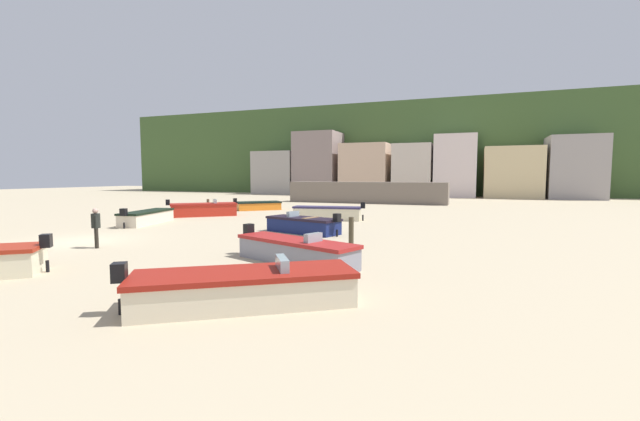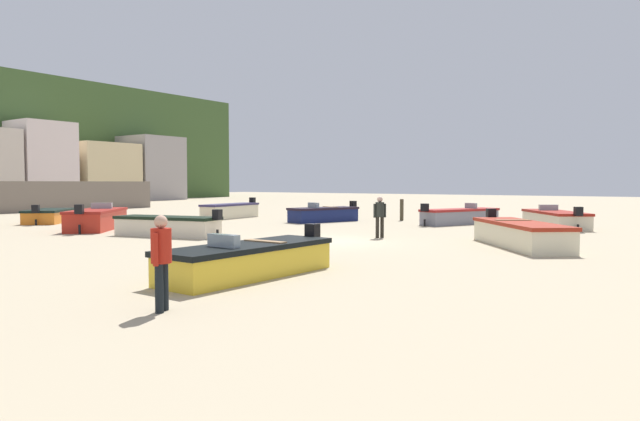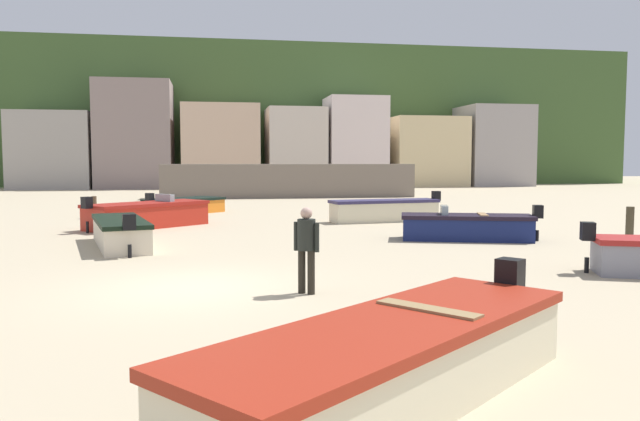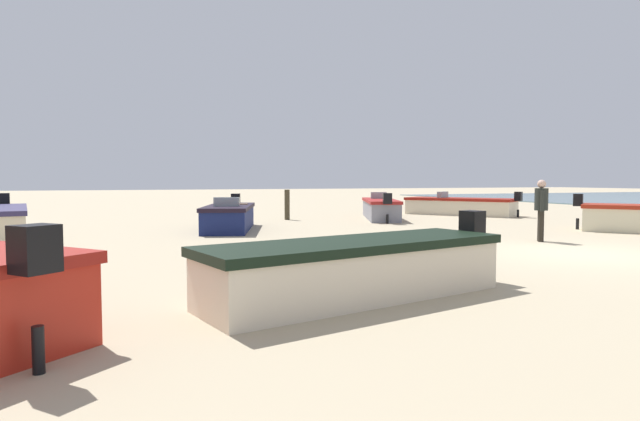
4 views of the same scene
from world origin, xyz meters
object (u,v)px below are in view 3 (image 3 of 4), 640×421
Objects in this scene: boat_cream_6 at (385,210)px; beach_walker_foreground at (306,243)px; boat_red_4 at (147,215)px; boat_cream_8 at (396,360)px; boat_orange_1 at (184,206)px; boat_navy_7 at (467,227)px; mooring_post_mid_beach at (630,229)px; boat_cream_3 at (120,232)px; mooring_post_near_water at (94,207)px.

beach_walker_foreground is at bearing 150.01° from boat_cream_6.
boat_cream_8 is (4.27, -17.93, -0.05)m from boat_red_4.
boat_orange_1 is at bearing 128.87° from boat_red_4.
boat_navy_7 is 9.34m from beach_walker_foreground.
boat_red_4 is 9.38m from boat_cream_6.
boat_cream_8 is 4.05× the size of mooring_post_mid_beach.
boat_red_4 is 3.74× the size of mooring_post_mid_beach.
boat_cream_6 reaches higher than boat_cream_3.
mooring_post_mid_beach reaches higher than boat_orange_1.
mooring_post_near_water is (-3.73, -1.93, 0.11)m from boat_orange_1.
boat_cream_3 is 11.30m from boat_cream_6.
beach_walker_foreground is (-0.13, 5.33, 0.52)m from boat_cream_8.
mooring_post_near_water is (-12.01, 3.50, 0.02)m from boat_cream_6.
boat_cream_6 is (9.36, 0.69, -0.02)m from boat_red_4.
boat_navy_7 is at bearing 138.70° from mooring_post_mid_beach.
mooring_post_near_water is at bearing 171.26° from boat_red_4.
boat_navy_7 reaches higher than mooring_post_near_water.
boat_cream_6 is 10.26m from mooring_post_mid_beach.
beach_walker_foreground reaches higher than mooring_post_mid_beach.
boat_navy_7 is (0.92, -6.26, -0.04)m from boat_cream_6.
boat_cream_3 is 10.51m from boat_navy_7.
boat_red_4 is (0.23, 5.29, 0.07)m from boat_cream_3.
mooring_post_mid_beach is at bearing -37.99° from mooring_post_near_water.
boat_cream_8 is (-6.00, -12.36, 0.02)m from boat_navy_7.
boat_navy_7 is 3.57× the size of mooring_post_mid_beach.
boat_red_4 is 11.69m from boat_navy_7.
boat_orange_1 is 9.90m from boat_cream_6.
boat_cream_6 is at bearing 25.64° from boat_navy_7.
mooring_post_mid_beach reaches higher than boat_cream_3.
boat_cream_8 is 5.36m from beach_walker_foreground.
mooring_post_mid_beach reaches higher than mooring_post_near_water.
boat_navy_7 is 0.88× the size of boat_cream_8.
boat_navy_7 is 2.70× the size of beach_walker_foreground.
boat_red_4 reaches higher than boat_orange_1.
boat_navy_7 is at bearing -37.05° from mooring_post_near_water.
mooring_post_near_water is (-6.93, 22.11, 0.05)m from boat_cream_8.
boat_orange_1 is at bearing 130.65° from mooring_post_mid_beach.
boat_cream_8 is 13.28m from mooring_post_mid_beach.
mooring_post_mid_beach is (9.45, 9.33, 0.18)m from boat_cream_8.
boat_cream_8 is at bearing 171.42° from boat_navy_7.
beach_walker_foreground is (4.37, -7.30, 0.54)m from boat_cream_3.
boat_navy_7 is (9.19, -11.69, 0.05)m from boat_orange_1.
boat_cream_3 is 4.98× the size of mooring_post_near_water.
boat_red_4 is at bearing -25.60° from boat_cream_8.
boat_cream_3 is 1.09× the size of boat_navy_7.
mooring_post_near_water is at bearing -105.55° from boat_orange_1.
boat_cream_6 is 0.97× the size of boat_cream_8.
boat_orange_1 is 0.81× the size of boat_cream_6.
boat_cream_8 reaches higher than mooring_post_near_water.
boat_navy_7 is 4.55× the size of mooring_post_near_water.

